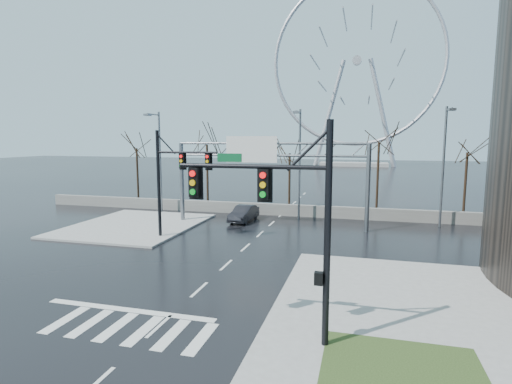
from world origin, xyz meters
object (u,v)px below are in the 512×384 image
(signal_mast_far, at_px, (172,174))
(sign_gantry, at_px, (265,165))
(car, at_px, (244,213))
(signal_mast_near, at_px, (288,211))
(ferris_wheel, at_px, (357,68))

(signal_mast_far, xyz_separation_m, sign_gantry, (5.49, 6.00, 0.35))
(signal_mast_far, relative_size, car, 1.86)
(signal_mast_near, distance_m, car, 22.25)
(ferris_wheel, bearing_deg, signal_mast_far, -97.20)
(signal_mast_near, distance_m, ferris_wheel, 101.29)
(sign_gantry, xyz_separation_m, car, (-2.29, 1.42, -4.47))
(ferris_wheel, bearing_deg, signal_mast_near, -89.92)
(signal_mast_near, xyz_separation_m, signal_mast_far, (-11.01, 13.00, -0.04))
(sign_gantry, bearing_deg, signal_mast_near, -73.81)
(sign_gantry, relative_size, ferris_wheel, 0.32)
(signal_mast_far, bearing_deg, sign_gantry, 47.53)
(signal_mast_near, relative_size, signal_mast_far, 1.00)
(signal_mast_far, xyz_separation_m, car, (3.21, 7.42, -4.12))
(signal_mast_far, height_order, sign_gantry, signal_mast_far)
(sign_gantry, relative_size, car, 3.81)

